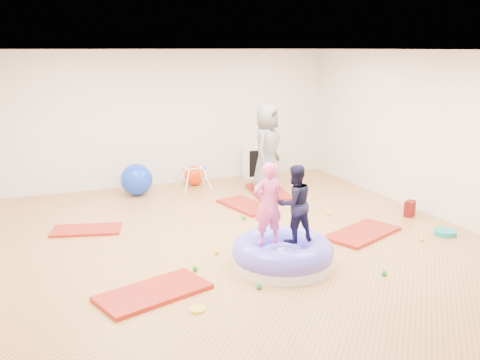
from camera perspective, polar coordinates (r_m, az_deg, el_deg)
name	(u,v)px	position (r m, az deg, el deg)	size (l,w,h in m)	color
room	(248,151)	(7.63, 0.86, 3.14)	(7.01, 8.01, 2.81)	tan
gym_mat_front_left	(153,292)	(6.51, -9.22, -11.76)	(1.30, 0.65, 0.05)	#B42C09
gym_mat_mid_left	(86,230)	(8.84, -16.06, -5.14)	(1.06, 0.53, 0.04)	#B42C09
gym_mat_center_back	(246,206)	(9.76, 0.69, -2.75)	(1.17, 0.58, 0.05)	#B42C09
gym_mat_right	(362,233)	(8.55, 12.92, -5.55)	(1.27, 0.64, 0.05)	#B42C09
gym_mat_rear_right	(268,192)	(10.70, 3.06, -1.26)	(1.31, 0.65, 0.05)	#B42C09
inflatable_cushion	(283,254)	(7.17, 4.56, -7.90)	(1.36, 1.36, 0.43)	silver
child_pink	(268,200)	(6.84, 3.00, -2.15)	(0.40, 0.26, 1.09)	#ED5295
child_navy	(295,200)	(6.98, 5.86, -2.12)	(0.50, 0.39, 1.03)	black
adult_caregiver	(267,148)	(10.55, 2.86, 3.43)	(0.83, 0.54, 1.70)	slate
infant	(264,189)	(10.38, 2.63, -0.91)	(0.38, 0.39, 0.22)	white
ball_pit_balls	(287,247)	(7.77, 5.06, -7.17)	(3.55, 2.84, 0.07)	yellow
exercise_ball_blue	(137,180)	(10.66, -10.97, 0.04)	(0.63, 0.63, 0.63)	blue
exercise_ball_orange	(194,176)	(11.29, -4.88, 0.48)	(0.42, 0.42, 0.42)	#FB3305
infant_play_gym	(194,175)	(10.88, -4.88, 0.49)	(0.60, 0.57, 0.46)	white
cube_shelf	(259,162)	(11.98, 2.00, 1.96)	(0.68, 0.34, 0.68)	white
balance_disc	(445,232)	(8.93, 21.02, -5.24)	(0.34, 0.34, 0.08)	#158782
backpack	(410,209)	(9.66, 17.65, -2.93)	(0.23, 0.14, 0.27)	#B01510
yellow_toy	(197,309)	(6.10, -4.57, -13.60)	(0.18, 0.18, 0.03)	yellow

